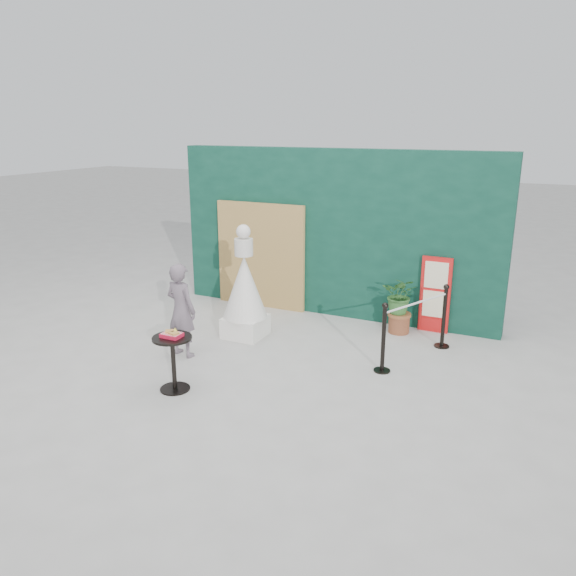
# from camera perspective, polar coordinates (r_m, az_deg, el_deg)

# --- Properties ---
(ground) EXTENTS (60.00, 60.00, 0.00)m
(ground) POSITION_cam_1_polar(r_m,az_deg,el_deg) (7.92, -3.77, -9.20)
(ground) COLOR #ADAAA5
(ground) RESTS_ON ground
(back_wall) EXTENTS (6.00, 0.30, 3.00)m
(back_wall) POSITION_cam_1_polar(r_m,az_deg,el_deg) (10.19, 4.72, 5.51)
(back_wall) COLOR #0A3025
(back_wall) RESTS_ON ground
(bamboo_fence) EXTENTS (1.80, 0.08, 2.00)m
(bamboo_fence) POSITION_cam_1_polar(r_m,az_deg,el_deg) (10.67, -2.81, 3.31)
(bamboo_fence) COLOR tan
(bamboo_fence) RESTS_ON ground
(woman) EXTENTS (0.58, 0.43, 1.44)m
(woman) POSITION_cam_1_polar(r_m,az_deg,el_deg) (8.57, -10.80, -2.23)
(woman) COLOR #62545E
(woman) RESTS_ON ground
(menu_board) EXTENTS (0.50, 0.07, 1.30)m
(menu_board) POSITION_cam_1_polar(r_m,az_deg,el_deg) (9.71, 14.72, -0.69)
(menu_board) COLOR red
(menu_board) RESTS_ON ground
(statue) EXTENTS (0.73, 0.73, 1.88)m
(statue) POSITION_cam_1_polar(r_m,az_deg,el_deg) (9.19, -4.42, -0.40)
(statue) COLOR white
(statue) RESTS_ON ground
(cafe_table) EXTENTS (0.52, 0.52, 0.75)m
(cafe_table) POSITION_cam_1_polar(r_m,az_deg,el_deg) (7.56, -11.60, -6.67)
(cafe_table) COLOR black
(cafe_table) RESTS_ON ground
(food_basket) EXTENTS (0.26, 0.19, 0.11)m
(food_basket) POSITION_cam_1_polar(r_m,az_deg,el_deg) (7.45, -11.71, -4.62)
(food_basket) COLOR red
(food_basket) RESTS_ON cafe_table
(planter) EXTENTS (0.58, 0.50, 0.98)m
(planter) POSITION_cam_1_polar(r_m,az_deg,el_deg) (9.56, 11.34, -1.23)
(planter) COLOR brown
(planter) RESTS_ON ground
(stanchion_barrier) EXTENTS (0.84, 1.54, 1.03)m
(stanchion_barrier) POSITION_cam_1_polar(r_m,az_deg,el_deg) (8.58, 12.80, -3.94)
(stanchion_barrier) COLOR black
(stanchion_barrier) RESTS_ON ground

